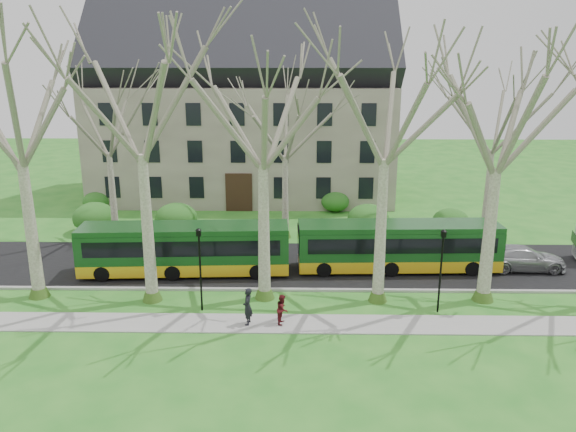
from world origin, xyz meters
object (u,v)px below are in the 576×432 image
Objects in this scene: bus_follow at (398,246)px; sedan at (523,258)px; bus_lead at (185,249)px; pedestrian_a at (248,306)px; pedestrian_b at (282,309)px.

sedan is at bearing -1.40° from bus_follow.
pedestrian_a is at bearing -60.15° from bus_lead.
bus_follow is at bearing 90.69° from sedan.
sedan is 16.10m from pedestrian_b.
bus_lead is 2.44× the size of sedan.
bus_follow reaches higher than sedan.
sedan is (7.57, 0.09, -0.77)m from bus_follow.
bus_follow is 11.21m from pedestrian_a.
bus_follow is 9.94m from pedestrian_b.
bus_follow is at bearing 0.53° from bus_lead.
sedan is 2.70× the size of pedestrian_a.
bus_lead reaches higher than pedestrian_a.
sedan is (20.25, 0.90, -0.80)m from bus_lead.
bus_lead is 12.71m from bus_follow.
pedestrian_b is (-6.76, -7.25, -0.75)m from bus_follow.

